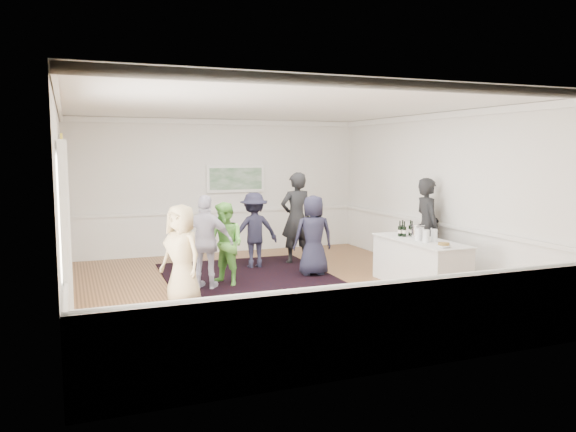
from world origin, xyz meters
name	(u,v)px	position (x,y,z in m)	size (l,w,h in m)	color
floor	(277,289)	(0.00, 0.00, 0.00)	(8.00, 8.00, 0.00)	#925D2F
ceiling	(277,106)	(0.00, 0.00, 3.20)	(7.00, 8.00, 0.02)	white
wall_left	(61,207)	(-3.50, 0.00, 1.60)	(0.02, 8.00, 3.20)	white
wall_right	(443,194)	(3.50, 0.00, 1.60)	(0.02, 8.00, 3.20)	white
wall_back	(219,186)	(0.00, 4.00, 1.60)	(7.00, 0.02, 3.20)	white
wall_front	(405,229)	(0.00, -4.00, 1.60)	(7.00, 0.02, 3.20)	white
wainscoting	(277,261)	(0.00, 0.00, 0.50)	(7.00, 8.00, 1.00)	white
mirror	(64,188)	(-3.45, 1.30, 1.80)	(0.05, 1.25, 1.85)	yellow
doorway	(65,236)	(-3.45, -1.90, 1.42)	(0.10, 1.78, 2.56)	white
landscape_painting	(236,179)	(0.40, 3.95, 1.78)	(1.44, 0.06, 0.66)	white
area_rug	(252,279)	(-0.18, 0.88, 0.01)	(3.14, 4.13, 0.02)	black
serving_table	(420,263)	(2.48, -0.74, 0.43)	(0.80, 2.11, 0.85)	silver
bartender	(427,226)	(3.20, 0.08, 0.96)	(0.70, 0.46, 1.92)	black
guest_tan	(182,255)	(-1.76, -0.42, 0.81)	(0.79, 0.51, 1.61)	tan
guest_green	(226,244)	(-0.77, 0.62, 0.76)	(0.74, 0.58, 1.52)	#6DC54F
guest_lilac	(206,242)	(-1.15, 0.49, 0.84)	(0.98, 0.41, 1.68)	#BAB5CB
guest_dark_a	(254,230)	(0.20, 1.93, 0.79)	(1.03, 0.59, 1.59)	#1E1D31
guest_dark_b	(296,218)	(1.21, 2.06, 0.99)	(0.72, 0.48, 1.99)	black
guest_navy	(313,236)	(1.05, 0.80, 0.79)	(0.78, 0.51, 1.59)	#1E1D31
wine_bottles	(406,228)	(2.48, -0.27, 1.01)	(0.32, 0.24, 0.31)	black
juice_pitchers	(426,235)	(2.45, -0.94, 0.97)	(0.31, 0.32, 0.24)	#74B03E
ice_bucket	(417,232)	(2.55, -0.54, 0.97)	(0.26, 0.26, 0.24)	silver
nut_bowl	(444,245)	(2.36, -1.57, 0.89)	(0.24, 0.24, 0.08)	white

